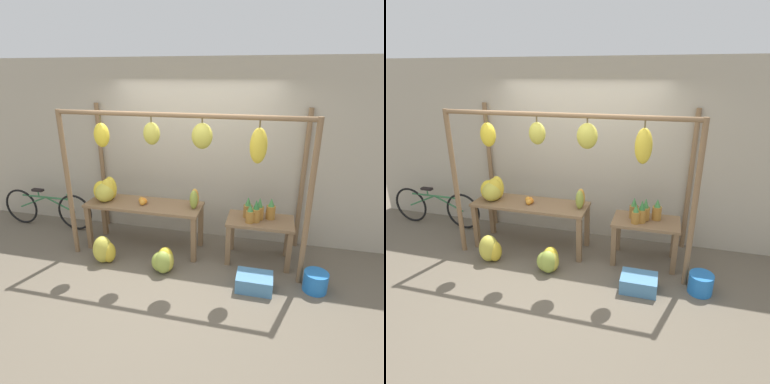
{
  "view_description": "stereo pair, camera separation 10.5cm",
  "coord_description": "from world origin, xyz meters",
  "views": [
    {
      "loc": [
        1.1,
        -3.47,
        2.58
      ],
      "look_at": [
        0.09,
        0.68,
        0.98
      ],
      "focal_mm": 30.0,
      "sensor_mm": 36.0,
      "label": 1
    },
    {
      "loc": [
        1.21,
        -3.45,
        2.58
      ],
      "look_at": [
        0.09,
        0.68,
        0.98
      ],
      "focal_mm": 30.0,
      "sensor_mm": 36.0,
      "label": 2
    }
  ],
  "objects": [
    {
      "name": "banana_pile_on_table",
      "position": [
        -1.26,
        0.65,
        0.9
      ],
      "size": [
        0.43,
        0.4,
        0.36
      ],
      "color": "gold",
      "rests_on": "display_table_main"
    },
    {
      "name": "pineapple_cluster",
      "position": [
        1.02,
        0.7,
        0.78
      ],
      "size": [
        0.44,
        0.31,
        0.32
      ],
      "color": "olive",
      "rests_on": "display_table_side"
    },
    {
      "name": "fruit_crate_white",
      "position": [
        1.06,
        0.01,
        0.1
      ],
      "size": [
        0.45,
        0.33,
        0.2
      ],
      "color": "#4C84B2",
      "rests_on": "ground_plane"
    },
    {
      "name": "display_table_side",
      "position": [
        1.07,
        0.7,
        0.51
      ],
      "size": [
        0.92,
        0.54,
        0.65
      ],
      "color": "brown",
      "rests_on": "ground_plane"
    },
    {
      "name": "banana_pile_ground_left",
      "position": [
        -1.07,
        0.12,
        0.19
      ],
      "size": [
        0.4,
        0.37,
        0.4
      ],
      "color": "gold",
      "rests_on": "ground_plane"
    },
    {
      "name": "display_table_main",
      "position": [
        -0.65,
        0.68,
        0.62
      ],
      "size": [
        1.75,
        0.58,
        0.73
      ],
      "color": "brown",
      "rests_on": "ground_plane"
    },
    {
      "name": "stall_awning",
      "position": [
        0.05,
        0.48,
        1.57
      ],
      "size": [
        3.32,
        1.13,
        2.13
      ],
      "color": "brown",
      "rests_on": "ground_plane"
    },
    {
      "name": "ground_plane",
      "position": [
        0.0,
        0.0,
        0.0
      ],
      "size": [
        20.0,
        20.0,
        0.0
      ],
      "primitive_type": "plane",
      "color": "#665B4C"
    },
    {
      "name": "blue_bucket",
      "position": [
        1.81,
        0.16,
        0.13
      ],
      "size": [
        0.3,
        0.3,
        0.26
      ],
      "color": "blue",
      "rests_on": "ground_plane"
    },
    {
      "name": "banana_pile_ground_right",
      "position": [
        -0.16,
        0.1,
        0.16
      ],
      "size": [
        0.37,
        0.37,
        0.36
      ],
      "color": "gold",
      "rests_on": "ground_plane"
    },
    {
      "name": "orange_pile",
      "position": [
        -0.66,
        0.67,
        0.78
      ],
      "size": [
        0.15,
        0.18,
        0.09
      ],
      "color": "orange",
      "rests_on": "display_table_main"
    },
    {
      "name": "shop_wall_back",
      "position": [
        0.0,
        1.36,
        1.4
      ],
      "size": [
        8.0,
        0.08,
        2.8
      ],
      "color": "#B2A893",
      "rests_on": "ground_plane"
    },
    {
      "name": "parked_bicycle",
      "position": [
        -2.59,
        0.94,
        0.34
      ],
      "size": [
        1.73,
        0.08,
        0.69
      ],
      "color": "black",
      "rests_on": "ground_plane"
    },
    {
      "name": "papaya_pile",
      "position": [
        0.12,
        0.7,
        0.87
      ],
      "size": [
        0.17,
        0.23,
        0.28
      ],
      "color": "#93A33D",
      "rests_on": "display_table_main"
    }
  ]
}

